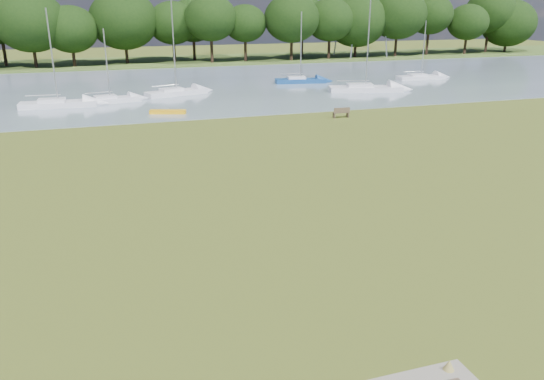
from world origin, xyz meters
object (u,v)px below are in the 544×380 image
object	(u,v)px
sailboat_5	(365,87)
sailboat_6	(300,79)
sailboat_7	(109,98)
sailboat_8	(421,76)
kayak	(168,112)
sailboat_2	(57,102)
riverbank_bench	(341,113)
sailboat_0	(176,91)

from	to	relation	value
sailboat_5	sailboat_6	world-z (taller)	sailboat_5
sailboat_7	sailboat_8	xyz separation A→B (m)	(39.49, 5.87, -0.04)
kayak	sailboat_2	distance (m)	11.61
sailboat_2	sailboat_6	distance (m)	29.12
riverbank_bench	kayak	xyz separation A→B (m)	(-14.11, 6.32, -0.25)
sailboat_0	sailboat_8	distance (m)	32.67
sailboat_2	sailboat_8	distance (m)	44.82
sailboat_5	sailboat_7	world-z (taller)	sailboat_5
kayak	sailboat_0	bearing A→B (deg)	95.82
kayak	sailboat_7	world-z (taller)	sailboat_7
sailboat_2	sailboat_6	size ratio (longest dim) A/B	1.06
kayak	sailboat_5	bearing A→B (deg)	33.18
riverbank_bench	sailboat_8	world-z (taller)	sailboat_8
sailboat_8	sailboat_0	bearing A→B (deg)	-171.72
sailboat_5	sailboat_2	bearing A→B (deg)	-165.23
kayak	sailboat_7	distance (m)	8.83
sailboat_5	sailboat_8	size ratio (longest dim) A/B	1.49
sailboat_8	sailboat_7	bearing A→B (deg)	-168.77
sailboat_8	kayak	bearing A→B (deg)	-156.26
riverbank_bench	sailboat_8	xyz separation A→B (m)	(20.60, 19.62, 0.00)
sailboat_2	kayak	bearing A→B (deg)	-31.70
kayak	sailboat_0	size ratio (longest dim) A/B	0.33
sailboat_6	kayak	bearing A→B (deg)	-131.98
sailboat_6	sailboat_8	distance (m)	16.46
kayak	sailboat_5	world-z (taller)	sailboat_5
sailboat_2	sailboat_8	world-z (taller)	sailboat_2
riverbank_bench	sailboat_8	distance (m)	28.45
sailboat_6	sailboat_7	bearing A→B (deg)	-153.20
sailboat_6	sailboat_8	xyz separation A→B (m)	(16.39, -1.51, -0.08)
riverbank_bench	sailboat_6	bearing A→B (deg)	80.80
sailboat_5	sailboat_7	distance (m)	27.67
sailboat_2	sailboat_7	world-z (taller)	sailboat_2
kayak	sailboat_5	xyz separation A→B (m)	(22.86, 6.20, 0.35)
sailboat_6	sailboat_5	bearing A→B (deg)	-53.13
kayak	sailboat_0	xyz separation A→B (m)	(2.20, 10.17, 0.33)
riverbank_bench	sailboat_2	bearing A→B (deg)	153.61
sailboat_2	sailboat_5	bearing A→B (deg)	1.95
riverbank_bench	sailboat_6	distance (m)	21.55
sailboat_2	sailboat_7	size ratio (longest dim) A/B	1.27
sailboat_6	sailboat_8	world-z (taller)	sailboat_6
riverbank_bench	sailboat_2	world-z (taller)	sailboat_2
kayak	sailboat_2	size ratio (longest dim) A/B	0.36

